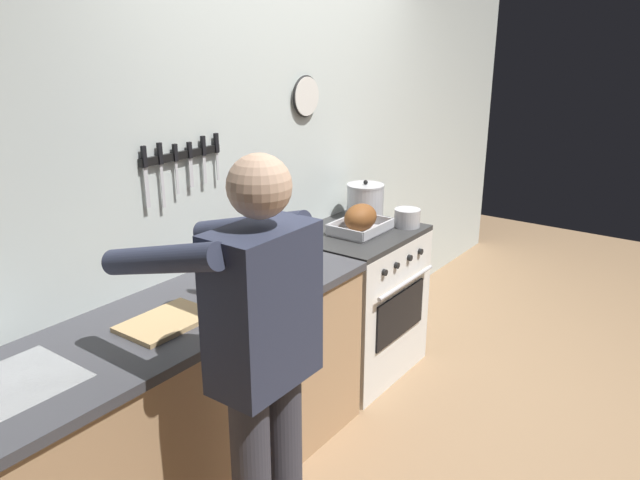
% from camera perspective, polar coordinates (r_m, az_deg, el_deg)
% --- Properties ---
extents(ground_plane, '(8.00, 8.00, 0.00)m').
position_cam_1_polar(ground_plane, '(3.48, 15.48, -17.46)').
color(ground_plane, '#937251').
extents(wall_back, '(6.00, 0.13, 2.60)m').
position_cam_1_polar(wall_back, '(3.57, -3.31, 7.10)').
color(wall_back, silver).
rests_on(wall_back, ground).
extents(counter_block, '(2.03, 0.65, 0.90)m').
position_cam_1_polar(counter_block, '(2.85, -13.17, -14.98)').
color(counter_block, tan).
rests_on(counter_block, ground).
extents(stove, '(0.76, 0.67, 0.90)m').
position_cam_1_polar(stove, '(3.80, 3.29, -5.67)').
color(stove, white).
rests_on(stove, ground).
extents(person_cook, '(0.51, 0.63, 1.66)m').
position_cam_1_polar(person_cook, '(2.18, -5.57, -10.58)').
color(person_cook, '#383842').
rests_on(person_cook, ground).
extents(roasting_pan, '(0.35, 0.26, 0.17)m').
position_cam_1_polar(roasting_pan, '(3.60, 3.77, 1.86)').
color(roasting_pan, '#B7B7BC').
rests_on(roasting_pan, stove).
extents(stock_pot, '(0.23, 0.23, 0.25)m').
position_cam_1_polar(stock_pot, '(3.88, 4.20, 3.60)').
color(stock_pot, '#B7B7BC').
rests_on(stock_pot, stove).
extents(saucepan, '(0.16, 0.16, 0.11)m').
position_cam_1_polar(saucepan, '(3.75, 8.07, 2.05)').
color(saucepan, '#B7B7BC').
rests_on(saucepan, stove).
extents(cutting_board, '(0.36, 0.24, 0.02)m').
position_cam_1_polar(cutting_board, '(2.57, -14.01, -7.33)').
color(cutting_board, tan).
rests_on(cutting_board, counter_block).
extents(bottle_vinegar, '(0.06, 0.06, 0.22)m').
position_cam_1_polar(bottle_vinegar, '(3.14, -7.94, -0.53)').
color(bottle_vinegar, '#997F4C').
rests_on(bottle_vinegar, counter_block).
extents(bottle_wine_red, '(0.07, 0.07, 0.31)m').
position_cam_1_polar(bottle_wine_red, '(3.09, -5.45, -0.02)').
color(bottle_wine_red, '#47141E').
rests_on(bottle_wine_red, counter_block).
extents(bottle_hot_sauce, '(0.05, 0.05, 0.17)m').
position_cam_1_polar(bottle_hot_sauce, '(2.79, -10.76, -3.64)').
color(bottle_hot_sauce, red).
rests_on(bottle_hot_sauce, counter_block).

